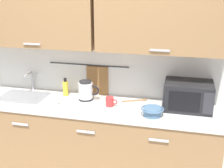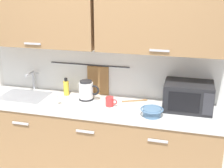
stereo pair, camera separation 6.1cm
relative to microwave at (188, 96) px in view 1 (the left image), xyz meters
The scene contains 10 objects.
counter_unit 1.10m from the microwave, behind, with size 2.53×0.64×0.90m.
back_wall_assembly 1.05m from the microwave, behind, with size 3.70×0.41×2.50m.
sink_faucet 1.75m from the microwave, behind, with size 0.09×0.17×0.22m.
microwave is the anchor object (origin of this frame).
electric_kettle 1.04m from the microwave, behind, with size 0.23×0.16×0.21m.
dish_soap_bottle 1.30m from the microwave, behind, with size 0.06×0.06×0.20m.
mug_near_sink 1.33m from the microwave, behind, with size 0.12×0.08×0.09m.
mixing_bowl 0.42m from the microwave, 141.02° to the right, with size 0.21×0.21×0.08m.
mug_by_kettle 0.77m from the microwave, behind, with size 0.12×0.08×0.09m.
wooden_spoon 0.53m from the microwave, behind, with size 0.26×0.14×0.01m.
Camera 1 is at (0.84, -2.41, 2.07)m, focal length 47.90 mm.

